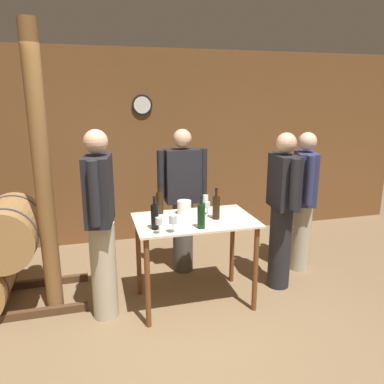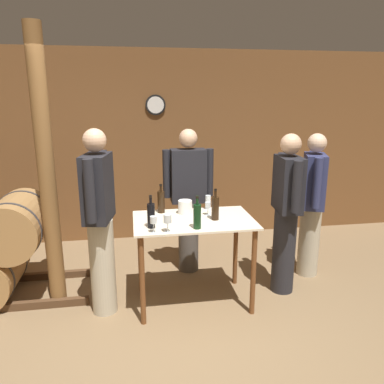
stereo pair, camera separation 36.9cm
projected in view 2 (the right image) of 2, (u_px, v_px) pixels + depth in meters
The scene contains 17 objects.
ground_plane at pixel (186, 356), 3.07m from camera, with size 14.00×14.00×0.00m, color brown.
back_wall at pixel (157, 147), 5.39m from camera, with size 8.40×0.08×2.70m.
tasting_table at pixel (194, 235), 3.70m from camera, with size 1.17×0.74×0.90m.
wooden_post at pixel (47, 174), 3.54m from camera, with size 0.16×0.16×2.70m.
wine_bottle_far_left at pixel (151, 215), 3.40m from camera, with size 0.07×0.07×0.31m.
wine_bottle_left at pixel (161, 201), 3.84m from camera, with size 0.07×0.07×0.30m.
wine_bottle_center at pixel (197, 216), 3.38m from camera, with size 0.07×0.07×0.31m.
wine_bottle_right at pixel (215, 208), 3.62m from camera, with size 0.07×0.07×0.31m.
wine_glass_near_left at pixel (153, 221), 3.27m from camera, with size 0.06×0.06×0.15m.
wine_glass_near_center at pixel (168, 219), 3.29m from camera, with size 0.07×0.07×0.16m.
wine_glass_near_right at pixel (208, 206), 3.76m from camera, with size 0.06×0.06×0.13m.
wine_glass_far_side at pixel (208, 199), 3.96m from camera, with size 0.06×0.06×0.15m.
ice_bucket at pixel (185, 207), 3.82m from camera, with size 0.14×0.14×0.14m.
person_host at pixel (286, 211), 3.89m from camera, with size 0.25×0.59×1.71m.
person_visitor_with_scarf at pixel (188, 198), 4.38m from camera, with size 0.59×0.24×1.71m.
person_visitor_bearded at pixel (100, 219), 3.48m from camera, with size 0.29×0.58×1.79m.
person_visitor_near_door at pixel (312, 203), 4.28m from camera, with size 0.34×0.56×1.67m.
Camera 2 is at (-0.38, -2.61, 2.07)m, focal length 35.00 mm.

